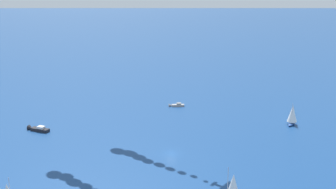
# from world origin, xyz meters

# --- Properties ---
(ground_plane) EXTENTS (2000.00, 2000.00, 0.00)m
(ground_plane) POSITION_xyz_m (0.00, 0.00, 0.00)
(ground_plane) COLOR navy
(sailboat_near_centre) EXTENTS (6.03, 5.60, 8.31)m
(sailboat_near_centre) POSITION_xyz_m (-17.36, 49.14, 3.79)
(sailboat_near_centre) COLOR #23478C
(sailboat_near_centre) RESTS_ON ground_plane
(motorboat_inshore) EXTENTS (6.50, 8.26, 2.46)m
(motorboat_inshore) POSITION_xyz_m (-28.27, -42.53, 0.66)
(motorboat_inshore) COLOR black
(motorboat_inshore) RESTS_ON ground_plane
(motorboat_trailing) EXTENTS (2.58, 6.75, 1.91)m
(motorboat_trailing) POSITION_xyz_m (-47.91, 11.73, 0.52)
(motorboat_trailing) COLOR #9E9993
(motorboat_trailing) RESTS_ON ground_plane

